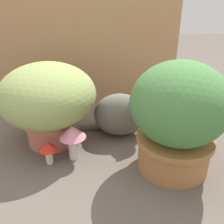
# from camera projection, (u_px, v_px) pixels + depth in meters

# --- Properties ---
(ground_plane) EXTENTS (6.00, 6.00, 0.00)m
(ground_plane) POSITION_uv_depth(u_px,v_px,m) (81.00, 152.00, 1.16)
(ground_plane) COLOR #5E544B
(cardboard_backdrop) EXTENTS (1.22, 0.03, 0.78)m
(cardboard_backdrop) POSITION_uv_depth(u_px,v_px,m) (79.00, 41.00, 1.51)
(cardboard_backdrop) COLOR tan
(cardboard_backdrop) RESTS_ON ground
(grass_planter) EXTENTS (0.44, 0.44, 0.39)m
(grass_planter) POSITION_uv_depth(u_px,v_px,m) (48.00, 99.00, 1.15)
(grass_planter) COLOR #BC6B53
(grass_planter) RESTS_ON ground
(leafy_planter) EXTENTS (0.38, 0.38, 0.45)m
(leafy_planter) POSITION_uv_depth(u_px,v_px,m) (178.00, 115.00, 0.97)
(leafy_planter) COLOR #AB6D3D
(leafy_planter) RESTS_ON ground
(cat) EXTENTS (0.38, 0.19, 0.32)m
(cat) POSITION_uv_depth(u_px,v_px,m) (123.00, 113.00, 1.26)
(cat) COLOR #656055
(cat) RESTS_ON ground
(mushroom_ornament_red) EXTENTS (0.08, 0.08, 0.11)m
(mushroom_ornament_red) POSITION_uv_depth(u_px,v_px,m) (48.00, 148.00, 1.06)
(mushroom_ornament_red) COLOR silver
(mushroom_ornament_red) RESTS_ON ground
(mushroom_ornament_pink) EXTENTS (0.12, 0.12, 0.16)m
(mushroom_ornament_pink) POSITION_uv_depth(u_px,v_px,m) (72.00, 135.00, 1.07)
(mushroom_ornament_pink) COLOR silver
(mushroom_ornament_pink) RESTS_ON ground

